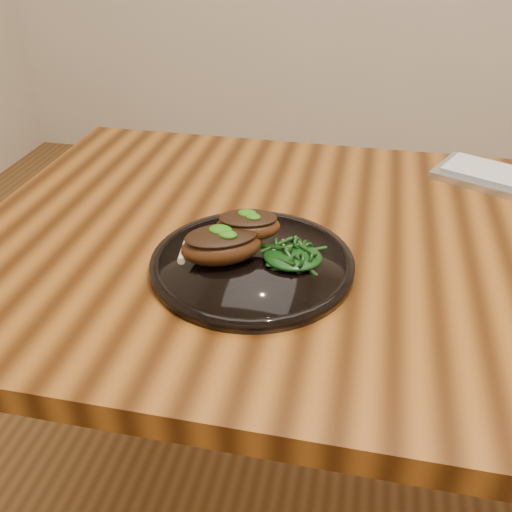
{
  "coord_description": "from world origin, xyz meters",
  "views": [
    {
      "loc": [
        -0.17,
        -0.78,
        1.22
      ],
      "look_at": [
        -0.31,
        -0.12,
        0.78
      ],
      "focal_mm": 40.0,
      "sensor_mm": 36.0,
      "label": 1
    }
  ],
  "objects_px": {
    "desk": "(459,297)",
    "lamb_chop_front": "(221,244)",
    "plate": "(252,263)",
    "greens_heap": "(293,253)"
  },
  "relations": [
    {
      "from": "plate",
      "to": "lamb_chop_front",
      "type": "bearing_deg",
      "value": -166.08
    },
    {
      "from": "desk",
      "to": "greens_heap",
      "type": "relative_size",
      "value": 18.76
    },
    {
      "from": "desk",
      "to": "lamb_chop_front",
      "type": "relative_size",
      "value": 11.57
    },
    {
      "from": "plate",
      "to": "lamb_chop_front",
      "type": "distance_m",
      "value": 0.06
    },
    {
      "from": "lamb_chop_front",
      "to": "greens_heap",
      "type": "bearing_deg",
      "value": 8.96
    },
    {
      "from": "desk",
      "to": "lamb_chop_front",
      "type": "xyz_separation_m",
      "value": [
        -0.36,
        -0.12,
        0.13
      ]
    },
    {
      "from": "desk",
      "to": "lamb_chop_front",
      "type": "height_order",
      "value": "lamb_chop_front"
    },
    {
      "from": "desk",
      "to": "plate",
      "type": "height_order",
      "value": "plate"
    },
    {
      "from": "desk",
      "to": "greens_heap",
      "type": "height_order",
      "value": "greens_heap"
    },
    {
      "from": "desk",
      "to": "plate",
      "type": "relative_size",
      "value": 5.4
    }
  ]
}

